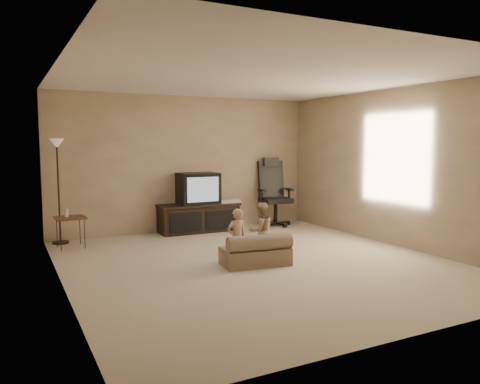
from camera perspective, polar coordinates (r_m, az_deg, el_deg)
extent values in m
plane|color=beige|center=(6.49, 2.09, -8.61)|extent=(5.50, 5.50, 0.00)
plane|color=silver|center=(6.34, 2.18, 13.81)|extent=(5.50, 5.50, 0.00)
plane|color=tan|center=(8.80, -6.65, 3.43)|extent=(5.00, 0.00, 5.00)
plane|color=tan|center=(4.13, 21.09, 0.21)|extent=(5.00, 0.00, 5.00)
plane|color=tan|center=(5.53, -21.13, 1.58)|extent=(0.00, 5.50, 5.50)
plane|color=tan|center=(7.82, 18.35, 2.86)|extent=(0.00, 5.50, 5.50)
cube|color=black|center=(8.71, -5.08, -3.30)|extent=(1.46, 0.55, 0.47)
cube|color=black|center=(8.67, -5.10, -1.57)|extent=(1.51, 0.59, 0.04)
cube|color=black|center=(8.35, -6.63, -3.68)|extent=(0.60, 0.03, 0.35)
cube|color=black|center=(8.60, -2.31, -3.37)|extent=(0.60, 0.03, 0.35)
cube|color=black|center=(8.66, -5.16, 0.46)|extent=(0.74, 0.53, 0.57)
cube|color=silver|center=(8.41, -4.52, 0.30)|extent=(0.60, 0.02, 0.45)
cube|color=silver|center=(8.84, -1.52, -1.07)|extent=(0.42, 0.30, 0.06)
cylinder|color=black|center=(9.29, 4.36, -2.50)|extent=(0.07, 0.07, 0.43)
cube|color=black|center=(9.25, 4.37, -0.99)|extent=(0.60, 0.60, 0.10)
cube|color=black|center=(9.45, 3.78, 1.57)|extent=(0.53, 0.26, 0.75)
cube|color=black|center=(9.43, 3.79, 3.70)|extent=(0.33, 0.15, 0.17)
cube|color=black|center=(9.12, 2.72, 0.20)|extent=(0.12, 0.31, 0.04)
cube|color=black|center=(9.35, 6.01, 0.31)|extent=(0.12, 0.31, 0.04)
cube|color=brown|center=(7.77, -20.01, -2.97)|extent=(0.46, 0.46, 0.03)
cylinder|color=#301D15|center=(7.61, -21.01, -5.01)|extent=(0.01, 0.01, 0.48)
cylinder|color=#301D15|center=(7.67, -18.41, -4.83)|extent=(0.01, 0.01, 0.48)
cylinder|color=#301D15|center=(7.95, -21.43, -4.56)|extent=(0.01, 0.01, 0.48)
cylinder|color=#301D15|center=(8.01, -18.93, -4.40)|extent=(0.01, 0.01, 0.48)
cylinder|color=silver|center=(7.78, -20.39, -2.41)|extent=(0.06, 0.06, 0.12)
cone|color=#FCDCA4|center=(7.77, -20.41, -1.80)|extent=(0.05, 0.05, 0.04)
cylinder|color=#301D15|center=(8.24, -21.02, -5.77)|extent=(0.27, 0.27, 0.03)
cylinder|color=#301D15|center=(8.12, -21.23, -0.22)|extent=(0.03, 0.03, 1.61)
cone|color=beige|center=(8.08, -21.45, 5.54)|extent=(0.23, 0.23, 0.15)
cube|color=gray|center=(6.37, 1.86, -7.81)|extent=(0.95, 0.59, 0.23)
cylinder|color=gray|center=(6.18, 2.41, -6.21)|extent=(0.90, 0.32, 0.21)
imported|color=tan|center=(6.21, -0.40, -5.60)|extent=(0.29, 0.22, 0.78)
imported|color=tan|center=(6.62, 2.56, -4.76)|extent=(0.40, 0.23, 0.81)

